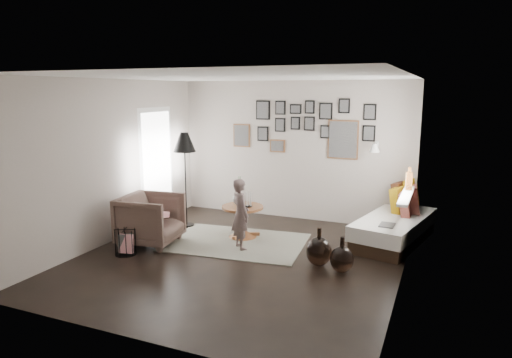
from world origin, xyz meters
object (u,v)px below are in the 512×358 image
at_px(armchair, 151,220).
at_px(child, 241,214).
at_px(pedestal_table, 243,223).
at_px(magazine_basket, 125,242).
at_px(vase, 239,196).
at_px(demijohn_small, 342,259).
at_px(daybed, 395,223).
at_px(floor_lamp, 184,146).
at_px(demijohn_large, 319,251).

bearing_deg(armchair, child, -83.66).
distance_m(pedestal_table, magazine_basket, 1.91).
distance_m(vase, demijohn_small, 2.18).
xyz_separation_m(pedestal_table, daybed, (2.36, 0.79, 0.05)).
relative_size(pedestal_table, floor_lamp, 0.41).
distance_m(floor_lamp, magazine_basket, 2.06).
height_order(pedestal_table, floor_lamp, floor_lamp).
height_order(pedestal_table, demijohn_large, demijohn_large).
xyz_separation_m(magazine_basket, demijohn_large, (2.79, 0.68, 0.02)).
bearing_deg(demijohn_large, armchair, -177.12).
bearing_deg(demijohn_large, daybed, 60.49).
bearing_deg(pedestal_table, armchair, -144.54).
distance_m(vase, daybed, 2.59).
distance_m(armchair, magazine_basket, 0.59).
bearing_deg(demijohn_small, magazine_basket, -169.79).
bearing_deg(demijohn_small, floor_lamp, 161.04).
bearing_deg(daybed, floor_lamp, -157.99).
bearing_deg(child, demijohn_small, -148.94).
height_order(armchair, child, child).
distance_m(floor_lamp, child, 1.83).
relative_size(armchair, demijohn_large, 1.62).
bearing_deg(vase, demijohn_large, -25.26).
bearing_deg(vase, armchair, -142.03).
distance_m(pedestal_table, demijohn_small, 2.04).
bearing_deg(magazine_basket, demijohn_large, 13.81).
distance_m(armchair, child, 1.46).
bearing_deg(armchair, demijohn_large, -94.47).
relative_size(magazine_basket, demijohn_large, 0.74).
relative_size(vase, demijohn_small, 0.99).
xyz_separation_m(armchair, demijohn_large, (2.71, 0.14, -0.19)).
distance_m(daybed, floor_lamp, 3.80).
xyz_separation_m(magazine_basket, demijohn_small, (3.14, 0.56, -0.00)).
height_order(daybed, magazine_basket, daybed).
relative_size(floor_lamp, demijohn_large, 3.11).
relative_size(daybed, magazine_basket, 5.09).
distance_m(daybed, armchair, 3.94).
bearing_deg(daybed, child, -136.06).
relative_size(daybed, demijohn_small, 4.13).
xyz_separation_m(floor_lamp, demijohn_small, (3.06, -1.05, -1.28)).
bearing_deg(demijohn_small, daybed, 72.76).
relative_size(daybed, armchair, 2.32).
distance_m(pedestal_table, child, 0.63).
distance_m(pedestal_table, daybed, 2.49).
distance_m(armchair, demijohn_large, 2.72).
bearing_deg(child, pedestal_table, -26.31).
bearing_deg(pedestal_table, vase, 165.96).
relative_size(demijohn_small, child, 0.45).
relative_size(vase, floor_lamp, 0.29).
relative_size(armchair, child, 0.80).
relative_size(demijohn_large, child, 0.49).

